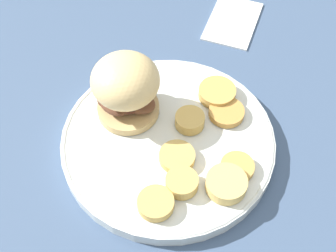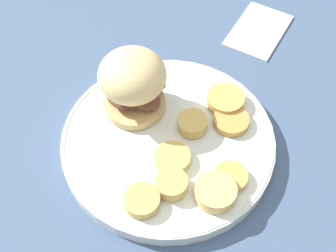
# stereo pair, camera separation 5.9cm
# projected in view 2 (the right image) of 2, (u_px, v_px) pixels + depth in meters

# --- Properties ---
(ground_plane) EXTENTS (4.00, 4.00, 0.00)m
(ground_plane) POSITION_uv_depth(u_px,v_px,m) (168.00, 146.00, 0.63)
(ground_plane) COLOR #3D5170
(dinner_plate) EXTENTS (0.28, 0.28, 0.02)m
(dinner_plate) POSITION_uv_depth(u_px,v_px,m) (168.00, 141.00, 0.62)
(dinner_plate) COLOR silver
(dinner_plate) RESTS_ON ground_plane
(sandwich) EXTENTS (0.09, 0.09, 0.09)m
(sandwich) POSITION_uv_depth(u_px,v_px,m) (133.00, 83.00, 0.60)
(sandwich) COLOR tan
(sandwich) RESTS_ON dinner_plate
(potato_round_0) EXTENTS (0.04, 0.04, 0.02)m
(potato_round_0) POSITION_uv_depth(u_px,v_px,m) (192.00, 124.00, 0.61)
(potato_round_0) COLOR tan
(potato_round_0) RESTS_ON dinner_plate
(potato_round_1) EXTENTS (0.05, 0.05, 0.01)m
(potato_round_1) POSITION_uv_depth(u_px,v_px,m) (172.00, 158.00, 0.58)
(potato_round_1) COLOR tan
(potato_round_1) RESTS_ON dinner_plate
(potato_round_2) EXTENTS (0.04, 0.04, 0.01)m
(potato_round_2) POSITION_uv_depth(u_px,v_px,m) (230.00, 177.00, 0.57)
(potato_round_2) COLOR tan
(potato_round_2) RESTS_ON dinner_plate
(potato_round_3) EXTENTS (0.04, 0.04, 0.02)m
(potato_round_3) POSITION_uv_depth(u_px,v_px,m) (171.00, 184.00, 0.56)
(potato_round_3) COLOR tan
(potato_round_3) RESTS_ON dinner_plate
(potato_round_4) EXTENTS (0.04, 0.04, 0.01)m
(potato_round_4) POSITION_uv_depth(u_px,v_px,m) (142.00, 200.00, 0.55)
(potato_round_4) COLOR tan
(potato_round_4) RESTS_ON dinner_plate
(potato_round_5) EXTENTS (0.05, 0.05, 0.01)m
(potato_round_5) POSITION_uv_depth(u_px,v_px,m) (231.00, 120.00, 0.62)
(potato_round_5) COLOR #BC8942
(potato_round_5) RESTS_ON dinner_plate
(potato_round_6) EXTENTS (0.05, 0.05, 0.01)m
(potato_round_6) POSITION_uv_depth(u_px,v_px,m) (226.00, 100.00, 0.64)
(potato_round_6) COLOR tan
(potato_round_6) RESTS_ON dinner_plate
(potato_round_7) EXTENTS (0.05, 0.05, 0.02)m
(potato_round_7) POSITION_uv_depth(u_px,v_px,m) (216.00, 192.00, 0.55)
(potato_round_7) COLOR #DBB766
(potato_round_7) RESTS_ON dinner_plate
(napkin) EXTENTS (0.10, 0.13, 0.01)m
(napkin) POSITION_uv_depth(u_px,v_px,m) (259.00, 30.00, 0.75)
(napkin) COLOR white
(napkin) RESTS_ON ground_plane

